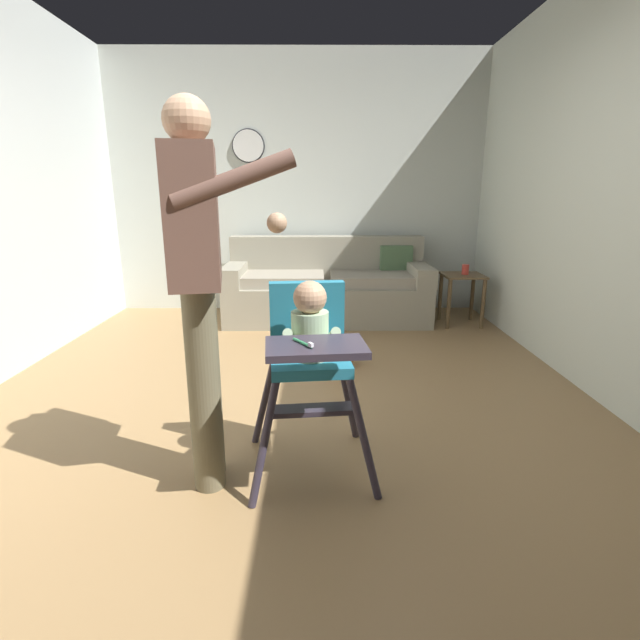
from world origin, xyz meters
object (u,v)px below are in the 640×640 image
adult_standing (199,280)px  high_chair (310,342)px  wall_clock (248,146)px  couch (328,289)px  toy_ball (342,352)px  sippy_cup (465,269)px  side_table (462,288)px

adult_standing → high_chair: bearing=-0.3°
high_chair → adult_standing: 0.57m
high_chair → wall_clock: wall_clock is taller
couch → toy_ball: size_ratio=9.26×
high_chair → sippy_cup: bearing=144.1°
toy_ball → sippy_cup: 1.85m
adult_standing → side_table: (1.98, 2.73, -0.58)m
high_chair → sippy_cup: high_chair is taller
couch → wall_clock: size_ratio=6.00×
couch → side_table: 1.38m
adult_standing → couch: bearing=67.7°
high_chair → side_table: bearing=144.5°
couch → high_chair: (-0.15, -2.87, 0.32)m
adult_standing → wall_clock: size_ratio=4.79×
couch → adult_standing: bearing=-11.8°
sippy_cup → wall_clock: bearing=162.5°
adult_standing → sippy_cup: size_ratio=16.89×
adult_standing → sippy_cup: (2.00, 2.73, -0.39)m
adult_standing → sippy_cup: bearing=43.3°
couch → side_table: size_ratio=4.07×
high_chair → wall_clock: size_ratio=2.69×
adult_standing → toy_ball: bearing=54.6°
adult_standing → side_table: bearing=43.5°
couch → high_chair: 2.90m
toy_ball → wall_clock: bearing=115.8°
adult_standing → wall_clock: bearing=83.5°
wall_clock → sippy_cup: bearing=-17.5°
side_table → toy_ball: bearing=-136.4°
high_chair → side_table: high_chair is taller
couch → high_chair: high_chair is taller
couch → side_table: bearing=80.4°
side_table → sippy_cup: bearing=0.0°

